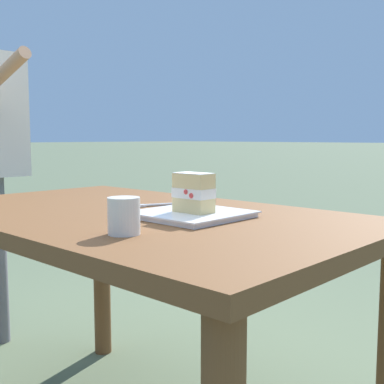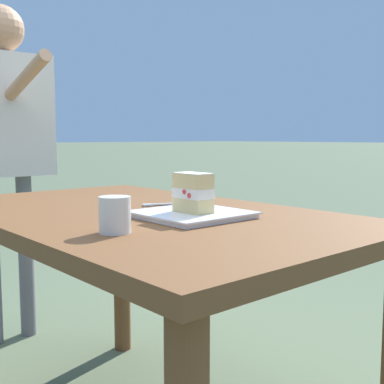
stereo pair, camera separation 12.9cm
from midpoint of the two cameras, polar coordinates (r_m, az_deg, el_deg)
The scene contains 6 objects.
patio_table at distance 1.44m, azimuth -3.64°, elevation -6.23°, with size 1.34×0.80×0.71m.
dessert_plate at distance 1.30m, azimuth 2.85°, elevation -2.60°, with size 0.26×0.26×0.02m.
cake_slice at distance 1.27m, azimuth 3.01°, elevation -0.09°, with size 0.10×0.07×0.10m.
dessert_fork at distance 1.52m, azimuth -0.55°, elevation -1.43°, with size 0.09×0.16×0.01m.
coffee_cup at distance 1.09m, azimuth -5.50°, elevation -2.57°, with size 0.07×0.07×0.08m.
diner_person at distance 2.32m, azimuth -19.23°, elevation 7.69°, with size 0.53×0.41×1.48m.
Camera 2 is at (1.16, -0.81, 0.92)m, focal length 46.60 mm.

